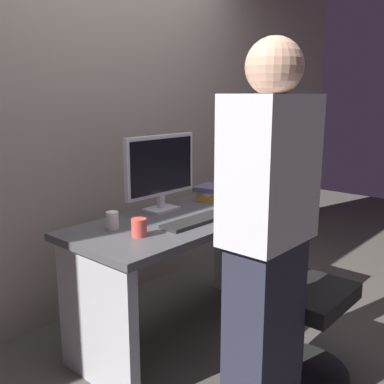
{
  "coord_description": "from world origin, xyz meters",
  "views": [
    {
      "loc": [
        -1.82,
        -1.65,
        1.42
      ],
      "look_at": [
        0.0,
        -0.05,
        0.89
      ],
      "focal_mm": 41.2,
      "sensor_mm": 36.0,
      "label": 1
    }
  ],
  "objects_px": {
    "desk": "(186,253)",
    "office_chair": "(291,295)",
    "cup_by_monitor": "(112,220)",
    "keyboard": "(195,221)",
    "book_stack": "(210,192)",
    "mouse": "(228,208)",
    "cup_near_keyboard": "(139,227)",
    "monitor": "(161,169)",
    "person_at_desk": "(267,243)"
  },
  "relations": [
    {
      "from": "keyboard",
      "to": "book_stack",
      "type": "distance_m",
      "value": 0.57
    },
    {
      "from": "book_stack",
      "to": "monitor",
      "type": "bearing_deg",
      "value": 174.21
    },
    {
      "from": "desk",
      "to": "keyboard",
      "type": "height_order",
      "value": "keyboard"
    },
    {
      "from": "mouse",
      "to": "cup_near_keyboard",
      "type": "bearing_deg",
      "value": 176.39
    },
    {
      "from": "desk",
      "to": "monitor",
      "type": "xyz_separation_m",
      "value": [
        0.0,
        0.2,
        0.49
      ]
    },
    {
      "from": "cup_by_monitor",
      "to": "book_stack",
      "type": "bearing_deg",
      "value": 2.61
    },
    {
      "from": "book_stack",
      "to": "cup_by_monitor",
      "type": "bearing_deg",
      "value": -177.39
    },
    {
      "from": "person_at_desk",
      "to": "book_stack",
      "type": "distance_m",
      "value": 1.2
    },
    {
      "from": "desk",
      "to": "keyboard",
      "type": "bearing_deg",
      "value": -116.77
    },
    {
      "from": "person_at_desk",
      "to": "monitor",
      "type": "distance_m",
      "value": 1.03
    },
    {
      "from": "desk",
      "to": "cup_near_keyboard",
      "type": "height_order",
      "value": "cup_near_keyboard"
    },
    {
      "from": "person_at_desk",
      "to": "cup_by_monitor",
      "type": "relative_size",
      "value": 17.59
    },
    {
      "from": "desk",
      "to": "office_chair",
      "type": "xyz_separation_m",
      "value": [
        0.08,
        -0.66,
        -0.08
      ]
    },
    {
      "from": "keyboard",
      "to": "mouse",
      "type": "relative_size",
      "value": 4.3
    },
    {
      "from": "desk",
      "to": "mouse",
      "type": "bearing_deg",
      "value": -25.22
    },
    {
      "from": "keyboard",
      "to": "mouse",
      "type": "bearing_deg",
      "value": 3.3
    },
    {
      "from": "cup_near_keyboard",
      "to": "keyboard",
      "type": "bearing_deg",
      "value": -8.75
    },
    {
      "from": "office_chair",
      "to": "cup_near_keyboard",
      "type": "height_order",
      "value": "office_chair"
    },
    {
      "from": "desk",
      "to": "cup_by_monitor",
      "type": "bearing_deg",
      "value": 165.19
    },
    {
      "from": "mouse",
      "to": "cup_by_monitor",
      "type": "xyz_separation_m",
      "value": [
        -0.69,
        0.24,
        0.03
      ]
    },
    {
      "from": "cup_by_monitor",
      "to": "book_stack",
      "type": "xyz_separation_m",
      "value": [
        0.86,
        0.04,
        0.0
      ]
    },
    {
      "from": "monitor",
      "to": "keyboard",
      "type": "height_order",
      "value": "monitor"
    },
    {
      "from": "person_at_desk",
      "to": "office_chair",
      "type": "bearing_deg",
      "value": 13.69
    },
    {
      "from": "person_at_desk",
      "to": "cup_by_monitor",
      "type": "bearing_deg",
      "value": 95.99
    },
    {
      "from": "desk",
      "to": "cup_by_monitor",
      "type": "xyz_separation_m",
      "value": [
        -0.44,
        0.12,
        0.28
      ]
    },
    {
      "from": "office_chair",
      "to": "cup_near_keyboard",
      "type": "xyz_separation_m",
      "value": [
        -0.5,
        0.58,
        0.36
      ]
    },
    {
      "from": "mouse",
      "to": "cup_near_keyboard",
      "type": "xyz_separation_m",
      "value": [
        -0.68,
        0.04,
        0.03
      ]
    },
    {
      "from": "office_chair",
      "to": "cup_by_monitor",
      "type": "relative_size",
      "value": 10.09
    },
    {
      "from": "office_chair",
      "to": "cup_by_monitor",
      "type": "height_order",
      "value": "office_chair"
    },
    {
      "from": "office_chair",
      "to": "person_at_desk",
      "type": "bearing_deg",
      "value": -166.31
    },
    {
      "from": "monitor",
      "to": "mouse",
      "type": "height_order",
      "value": "monitor"
    },
    {
      "from": "book_stack",
      "to": "office_chair",
      "type": "bearing_deg",
      "value": -112.83
    },
    {
      "from": "cup_near_keyboard",
      "to": "mouse",
      "type": "bearing_deg",
      "value": -3.61
    },
    {
      "from": "desk",
      "to": "mouse",
      "type": "distance_m",
      "value": 0.37
    },
    {
      "from": "cup_near_keyboard",
      "to": "cup_by_monitor",
      "type": "relative_size",
      "value": 0.96
    },
    {
      "from": "cup_by_monitor",
      "to": "desk",
      "type": "bearing_deg",
      "value": -14.81
    },
    {
      "from": "book_stack",
      "to": "desk",
      "type": "bearing_deg",
      "value": -159.69
    },
    {
      "from": "monitor",
      "to": "book_stack",
      "type": "height_order",
      "value": "monitor"
    },
    {
      "from": "book_stack",
      "to": "keyboard",
      "type": "bearing_deg",
      "value": -149.43
    },
    {
      "from": "keyboard",
      "to": "cup_by_monitor",
      "type": "distance_m",
      "value": 0.45
    },
    {
      "from": "person_at_desk",
      "to": "keyboard",
      "type": "height_order",
      "value": "person_at_desk"
    },
    {
      "from": "keyboard",
      "to": "cup_by_monitor",
      "type": "relative_size",
      "value": 4.61
    },
    {
      "from": "office_chair",
      "to": "person_at_desk",
      "type": "height_order",
      "value": "person_at_desk"
    },
    {
      "from": "cup_by_monitor",
      "to": "monitor",
      "type": "bearing_deg",
      "value": 10.54
    },
    {
      "from": "cup_by_monitor",
      "to": "keyboard",
      "type": "bearing_deg",
      "value": -33.64
    },
    {
      "from": "desk",
      "to": "person_at_desk",
      "type": "distance_m",
      "value": 0.9
    },
    {
      "from": "keyboard",
      "to": "cup_near_keyboard",
      "type": "relative_size",
      "value": 4.8
    },
    {
      "from": "monitor",
      "to": "book_stack",
      "type": "distance_m",
      "value": 0.47
    },
    {
      "from": "office_chair",
      "to": "keyboard",
      "type": "height_order",
      "value": "office_chair"
    },
    {
      "from": "keyboard",
      "to": "book_stack",
      "type": "bearing_deg",
      "value": 31.6
    }
  ]
}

